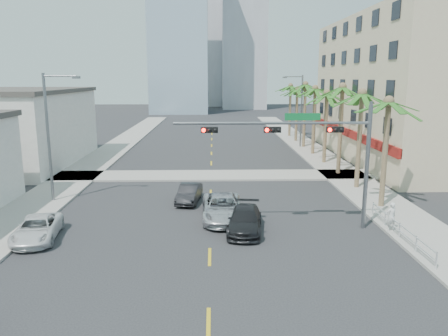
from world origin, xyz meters
name	(u,v)px	position (x,y,z in m)	size (l,w,h in m)	color
ground	(209,297)	(0.00, 0.00, 0.00)	(260.00, 260.00, 0.00)	#262628
sidewalk_right	(350,180)	(12.00, 20.00, 0.07)	(4.00, 120.00, 0.15)	gray
sidewalk_left	(69,181)	(-12.00, 20.00, 0.07)	(4.00, 120.00, 0.15)	gray
sidewalk_cross	(211,175)	(0.00, 22.00, 0.07)	(80.00, 4.00, 0.15)	gray
building_right	(419,89)	(21.99, 30.00, 7.50)	(15.25, 28.00, 15.00)	beige
building_left_far	(17,129)	(-19.50, 28.00, 3.60)	(11.00, 18.00, 7.20)	beige
tower_far_left	(179,13)	(-8.00, 95.00, 24.00)	(14.00, 14.00, 48.00)	#99B2C6
tower_far_center	(202,37)	(-3.00, 125.00, 21.00)	(16.00, 16.00, 42.00)	#ADADB2
traffic_signal_mast	(312,143)	(5.78, 7.95, 5.06)	(11.12, 0.54, 7.20)	slate
palm_tree_0	(389,103)	(11.60, 12.00, 7.08)	(4.80, 4.80, 7.80)	brown
palm_tree_1	(362,94)	(11.60, 17.20, 7.43)	(4.80, 4.80, 8.16)	brown
palm_tree_2	(343,88)	(11.60, 22.40, 7.78)	(4.80, 4.80, 8.52)	brown
palm_tree_3	(327,94)	(11.60, 27.60, 7.08)	(4.80, 4.80, 7.80)	brown
palm_tree_4	(315,89)	(11.60, 32.80, 7.43)	(4.80, 4.80, 8.16)	brown
palm_tree_5	(306,85)	(11.60, 38.00, 7.78)	(4.80, 4.80, 8.52)	brown
palm_tree_6	(297,90)	(11.60, 43.20, 7.08)	(4.80, 4.80, 7.80)	brown
palm_tree_7	(291,86)	(11.60, 48.40, 7.43)	(4.80, 4.80, 8.16)	brown
streetlight_left	(51,131)	(-11.00, 14.00, 5.06)	(2.55, 0.25, 9.00)	slate
streetlight_right	(300,107)	(11.00, 38.00, 5.06)	(2.55, 0.25, 9.00)	slate
guardrail	(400,228)	(10.30, 6.00, 0.67)	(0.08, 8.08, 1.00)	silver
car_parked_far	(37,229)	(-9.40, 6.56, 0.63)	(2.09, 4.53, 1.26)	silver
car_lane_left	(189,193)	(-1.52, 13.75, 0.64)	(1.35, 3.86, 1.27)	black
car_lane_center	(223,208)	(0.77, 9.81, 0.75)	(2.50, 5.42, 1.51)	silver
car_lane_right	(245,220)	(2.00, 7.62, 0.67)	(1.89, 4.64, 1.35)	black
pedestrian	(391,216)	(10.30, 7.19, 0.97)	(0.60, 0.39, 1.64)	silver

